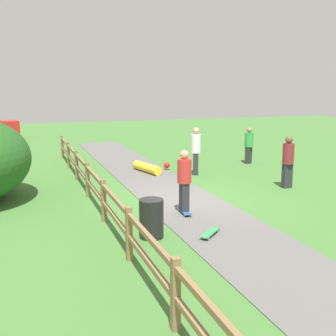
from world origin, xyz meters
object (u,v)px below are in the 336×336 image
object	(u,v)px
skater_fallen	(148,168)
bystander_green	(249,144)
bystander_maroon	(288,159)
trash_bin	(151,218)
skater_riding	(184,179)
bystander_white	(196,149)
skateboard_loose	(210,233)

from	to	relation	value
skater_fallen	bystander_green	xyz separation A→B (m)	(4.87, 0.40, 0.69)
bystander_green	bystander_maroon	bearing A→B (deg)	-104.62
trash_bin	skater_riding	distance (m)	2.02
bystander_maroon	bystander_green	distance (m)	4.64
skater_fallen	bystander_maroon	size ratio (longest dim) A/B	0.97
trash_bin	bystander_maroon	bearing A→B (deg)	26.82
skater_fallen	bystander_white	world-z (taller)	bystander_white
skater_fallen	bystander_green	distance (m)	4.94
skateboard_loose	bystander_white	size ratio (longest dim) A/B	0.39
skater_riding	skater_fallen	distance (m)	5.75
bystander_green	trash_bin	bearing A→B (deg)	-133.23
skater_riding	trash_bin	bearing A→B (deg)	-134.81
trash_bin	bystander_maroon	size ratio (longest dim) A/B	0.50
trash_bin	skateboard_loose	bearing A→B (deg)	-17.28
skateboard_loose	bystander_green	distance (m)	9.71
trash_bin	skater_fallen	world-z (taller)	trash_bin
skater_fallen	bystander_white	bearing A→B (deg)	-32.56
skater_fallen	skateboard_loose	distance (m)	7.48
bystander_maroon	skater_fallen	bearing A→B (deg)	132.15
bystander_green	skater_riding	bearing A→B (deg)	-132.86
trash_bin	skateboard_loose	xyz separation A→B (m)	(1.30, -0.40, -0.36)
bystander_green	bystander_white	bearing A→B (deg)	-156.07
skater_fallen	skateboard_loose	size ratio (longest dim) A/B	2.40
skateboard_loose	bystander_green	size ratio (longest dim) A/B	0.44
skater_riding	bystander_maroon	distance (m)	4.70
skater_riding	bystander_maroon	bearing A→B (deg)	19.31
trash_bin	bystander_maroon	xyz separation A→B (m)	(5.81, 2.94, 0.54)
skater_fallen	bystander_maroon	distance (m)	5.57
bystander_maroon	bystander_green	bearing A→B (deg)	75.38
bystander_maroon	bystander_white	xyz separation A→B (m)	(-2.07, 3.05, 0.05)
skateboard_loose	skater_riding	bearing A→B (deg)	87.58
bystander_green	bystander_white	world-z (taller)	bystander_white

